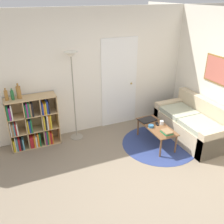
% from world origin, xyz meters
% --- Properties ---
extents(ground_plane, '(14.00, 14.00, 0.00)m').
position_xyz_m(ground_plane, '(0.00, 0.00, 0.00)').
color(ground_plane, gray).
extents(wall_back, '(7.23, 0.11, 2.60)m').
position_xyz_m(wall_back, '(0.02, 2.31, 1.29)').
color(wall_back, silver).
rests_on(wall_back, ground_plane).
extents(wall_right, '(0.08, 5.28, 2.60)m').
position_xyz_m(wall_right, '(2.14, 1.14, 1.30)').
color(wall_right, silver).
rests_on(wall_right, ground_plane).
extents(rug, '(1.52, 1.52, 0.01)m').
position_xyz_m(rug, '(0.95, 1.09, 0.00)').
color(rug, navy).
rests_on(rug, ground_plane).
extents(bookshelf, '(0.96, 0.34, 1.05)m').
position_xyz_m(bookshelf, '(-1.39, 2.09, 0.49)').
color(bookshelf, tan).
rests_on(bookshelf, ground_plane).
extents(floor_lamp, '(0.27, 0.27, 1.84)m').
position_xyz_m(floor_lamp, '(-0.54, 2.03, 1.47)').
color(floor_lamp, gray).
rests_on(floor_lamp, ground_plane).
extents(couch, '(0.81, 1.62, 0.82)m').
position_xyz_m(couch, '(1.75, 1.06, 0.29)').
color(couch, '#CCB793').
rests_on(couch, ground_plane).
extents(coffee_table, '(0.43, 0.95, 0.41)m').
position_xyz_m(coffee_table, '(0.89, 1.14, 0.36)').
color(coffee_table, brown).
rests_on(coffee_table, ground_plane).
extents(laptop, '(0.37, 0.27, 0.02)m').
position_xyz_m(laptop, '(0.85, 1.43, 0.42)').
color(laptop, black).
rests_on(laptop, coffee_table).
extents(bowl, '(0.11, 0.11, 0.05)m').
position_xyz_m(bowl, '(0.76, 1.15, 0.43)').
color(bowl, teal).
rests_on(bowl, coffee_table).
extents(book_stack_on_table, '(0.17, 0.21, 0.07)m').
position_xyz_m(book_stack_on_table, '(0.89, 0.80, 0.44)').
color(book_stack_on_table, olive).
rests_on(book_stack_on_table, coffee_table).
extents(cup, '(0.08, 0.08, 0.08)m').
position_xyz_m(cup, '(1.01, 1.16, 0.45)').
color(cup, white).
rests_on(cup, coffee_table).
extents(remote, '(0.09, 0.15, 0.02)m').
position_xyz_m(remote, '(0.94, 1.21, 0.42)').
color(remote, black).
rests_on(remote, coffee_table).
extents(bottle_left, '(0.06, 0.06, 0.24)m').
position_xyz_m(bottle_left, '(-1.77, 2.10, 1.15)').
color(bottle_left, olive).
rests_on(bottle_left, bookshelf).
extents(bottle_middle, '(0.06, 0.06, 0.22)m').
position_xyz_m(bottle_middle, '(-1.67, 2.09, 1.14)').
color(bottle_middle, '#236633').
rests_on(bottle_middle, bookshelf).
extents(bottle_right, '(0.08, 0.08, 0.29)m').
position_xyz_m(bottle_right, '(-1.55, 2.10, 1.17)').
color(bottle_right, olive).
rests_on(bottle_right, bookshelf).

